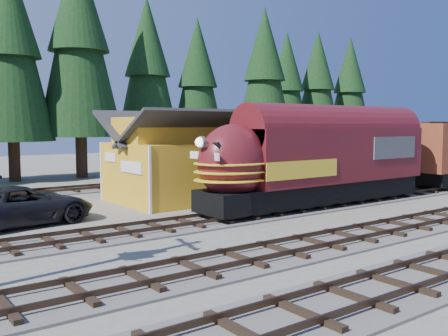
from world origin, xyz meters
TOP-DOWN VIEW (x-y plane):
  - ground at (0.00, 0.00)m, footprint 120.00×120.00m
  - track_siding at (10.00, 4.00)m, footprint 68.00×3.20m
  - track_spur at (-10.00, 18.00)m, footprint 32.00×3.20m
  - depot at (-0.00, 10.50)m, footprint 12.80×7.00m
  - conifer_backdrop at (3.05, 24.97)m, footprint 80.33×20.43m
  - locomotive at (1.87, 4.00)m, footprint 15.25×3.03m
  - pickup_truck_a at (-11.91, 8.43)m, footprint 6.71×3.86m

SIDE VIEW (x-z plane):
  - ground at x=0.00m, z-range 0.00..0.00m
  - track_siding at x=10.00m, z-range -0.11..0.22m
  - track_spur at x=-10.00m, z-range -0.11..0.22m
  - pickup_truck_a at x=-11.91m, z-range 0.00..1.76m
  - locomotive at x=1.87m, z-range 0.37..4.51m
  - depot at x=0.00m, z-range 0.31..5.61m
  - conifer_backdrop at x=3.05m, z-range 1.47..18.29m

